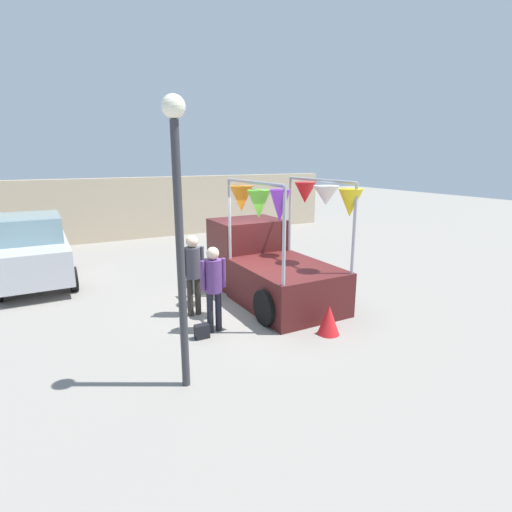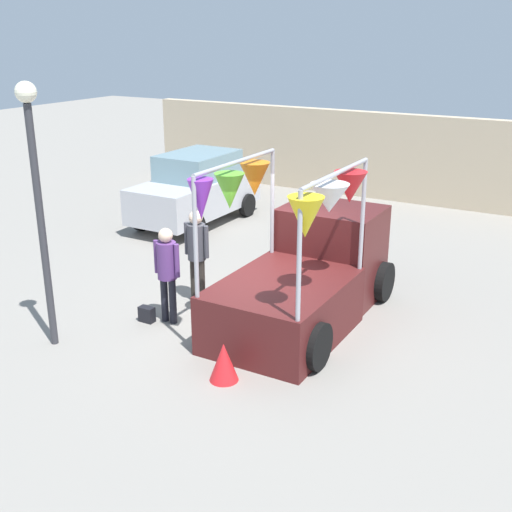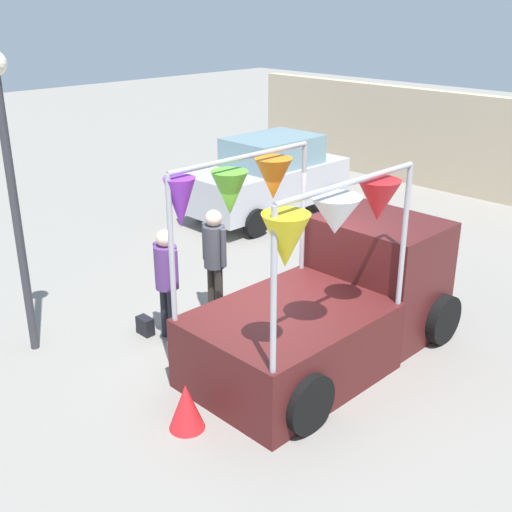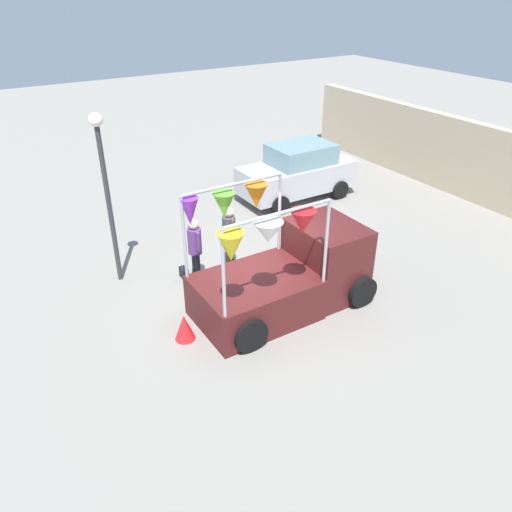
{
  "view_description": "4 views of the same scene",
  "coord_description": "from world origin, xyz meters",
  "px_view_note": "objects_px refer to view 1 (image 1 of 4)",
  "views": [
    {
      "loc": [
        -3.98,
        -7.9,
        3.43
      ],
      "look_at": [
        -0.06,
        -0.71,
        1.4
      ],
      "focal_mm": 28.0,
      "sensor_mm": 36.0,
      "label": 1
    },
    {
      "loc": [
        5.39,
        -9.19,
        4.94
      ],
      "look_at": [
        0.56,
        -0.74,
        1.49
      ],
      "focal_mm": 45.0,
      "sensor_mm": 36.0,
      "label": 2
    },
    {
      "loc": [
        5.97,
        -6.07,
        4.81
      ],
      "look_at": [
        0.2,
        -0.35,
        1.56
      ],
      "focal_mm": 45.0,
      "sensor_mm": 36.0,
      "label": 3
    },
    {
      "loc": [
        8.8,
        -5.31,
        6.84
      ],
      "look_at": [
        0.49,
        -0.15,
        1.29
      ],
      "focal_mm": 35.0,
      "sensor_mm": 36.0,
      "label": 4
    }
  ],
  "objects_px": {
    "street_lamp": "(178,209)",
    "folded_kite_bundle_crimson": "(329,320)",
    "handbag": "(202,331)",
    "person_customer": "(213,281)",
    "parked_car": "(34,250)",
    "person_vendor": "(193,267)",
    "vendor_truck": "(265,260)"
  },
  "relations": [
    {
      "from": "street_lamp",
      "to": "folded_kite_bundle_crimson",
      "type": "distance_m",
      "value": 3.95
    },
    {
      "from": "handbag",
      "to": "person_customer",
      "type": "bearing_deg",
      "value": 29.74
    },
    {
      "from": "parked_car",
      "to": "folded_kite_bundle_crimson",
      "type": "bearing_deg",
      "value": -52.59
    },
    {
      "from": "handbag",
      "to": "folded_kite_bundle_crimson",
      "type": "bearing_deg",
      "value": -24.19
    },
    {
      "from": "parked_car",
      "to": "person_vendor",
      "type": "bearing_deg",
      "value": -55.12
    },
    {
      "from": "handbag",
      "to": "folded_kite_bundle_crimson",
      "type": "relative_size",
      "value": 0.47
    },
    {
      "from": "street_lamp",
      "to": "person_customer",
      "type": "bearing_deg",
      "value": 54.43
    },
    {
      "from": "parked_car",
      "to": "handbag",
      "type": "distance_m",
      "value": 6.28
    },
    {
      "from": "vendor_truck",
      "to": "handbag",
      "type": "relative_size",
      "value": 14.8
    },
    {
      "from": "parked_car",
      "to": "folded_kite_bundle_crimson",
      "type": "xyz_separation_m",
      "value": [
        5.05,
        -6.61,
        -0.64
      ]
    },
    {
      "from": "vendor_truck",
      "to": "folded_kite_bundle_crimson",
      "type": "xyz_separation_m",
      "value": [
        -0.1,
        -2.69,
        -0.59
      ]
    },
    {
      "from": "person_vendor",
      "to": "folded_kite_bundle_crimson",
      "type": "distance_m",
      "value": 3.09
    },
    {
      "from": "parked_car",
      "to": "handbag",
      "type": "bearing_deg",
      "value": -63.6
    },
    {
      "from": "person_customer",
      "to": "vendor_truck",
      "type": "bearing_deg",
      "value": 35.86
    },
    {
      "from": "street_lamp",
      "to": "handbag",
      "type": "bearing_deg",
      "value": 60.34
    },
    {
      "from": "person_customer",
      "to": "person_vendor",
      "type": "height_order",
      "value": "person_vendor"
    },
    {
      "from": "vendor_truck",
      "to": "person_vendor",
      "type": "bearing_deg",
      "value": -167.38
    },
    {
      "from": "vendor_truck",
      "to": "person_vendor",
      "type": "relative_size",
      "value": 2.3
    },
    {
      "from": "folded_kite_bundle_crimson",
      "to": "person_customer",
      "type": "bearing_deg",
      "value": 147.62
    },
    {
      "from": "parked_car",
      "to": "person_vendor",
      "type": "xyz_separation_m",
      "value": [
        3.06,
        -4.38,
        0.16
      ]
    },
    {
      "from": "person_customer",
      "to": "folded_kite_bundle_crimson",
      "type": "xyz_separation_m",
      "value": [
        1.93,
        -1.23,
        -0.76
      ]
    },
    {
      "from": "person_vendor",
      "to": "folded_kite_bundle_crimson",
      "type": "height_order",
      "value": "person_vendor"
    },
    {
      "from": "street_lamp",
      "to": "folded_kite_bundle_crimson",
      "type": "height_order",
      "value": "street_lamp"
    },
    {
      "from": "parked_car",
      "to": "street_lamp",
      "type": "bearing_deg",
      "value": -74.34
    },
    {
      "from": "person_vendor",
      "to": "street_lamp",
      "type": "bearing_deg",
      "value": -112.68
    },
    {
      "from": "handbag",
      "to": "street_lamp",
      "type": "distance_m",
      "value": 3.07
    },
    {
      "from": "vendor_truck",
      "to": "parked_car",
      "type": "height_order",
      "value": "vendor_truck"
    },
    {
      "from": "parked_car",
      "to": "handbag",
      "type": "relative_size",
      "value": 14.29
    },
    {
      "from": "parked_car",
      "to": "street_lamp",
      "type": "relative_size",
      "value": 0.94
    },
    {
      "from": "person_vendor",
      "to": "handbag",
      "type": "distance_m",
      "value": 1.56
    },
    {
      "from": "vendor_truck",
      "to": "folded_kite_bundle_crimson",
      "type": "bearing_deg",
      "value": -92.04
    },
    {
      "from": "vendor_truck",
      "to": "street_lamp",
      "type": "relative_size",
      "value": 0.98
    }
  ]
}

